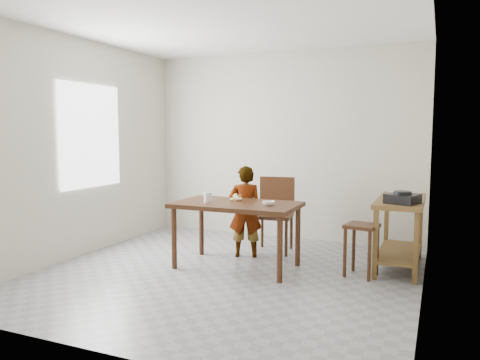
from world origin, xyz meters
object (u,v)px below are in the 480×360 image
at_px(dining_table, 237,235).
at_px(prep_counter, 400,234).
at_px(dining_chair, 274,215).
at_px(child, 245,211).
at_px(stool, 361,250).

relative_size(dining_table, prep_counter, 1.17).
distance_m(prep_counter, dining_chair, 1.57).
relative_size(child, dining_chair, 1.19).
distance_m(prep_counter, child, 1.83).
relative_size(prep_counter, dining_chair, 1.25).
relative_size(prep_counter, stool, 2.11).
distance_m(child, dining_chair, 0.45).
bearing_deg(dining_table, child, 100.50).
bearing_deg(child, prep_counter, 167.12).
bearing_deg(child, dining_chair, -143.96).
relative_size(dining_table, child, 1.23).
xyz_separation_m(dining_chair, stool, (1.21, -0.61, -0.19)).
height_order(dining_table, child, child).
xyz_separation_m(child, stool, (1.45, -0.24, -0.28)).
bearing_deg(prep_counter, dining_table, -157.85).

